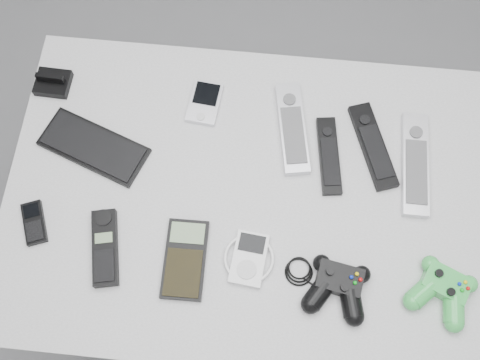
# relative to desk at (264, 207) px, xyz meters

# --- Properties ---
(floor) EXTENTS (3.50, 3.50, 0.00)m
(floor) POSITION_rel_desk_xyz_m (-0.04, 0.08, -0.71)
(floor) COLOR slate
(floor) RESTS_ON ground
(desk) EXTENTS (1.16, 0.74, 0.77)m
(desk) POSITION_rel_desk_xyz_m (0.00, 0.00, 0.00)
(desk) COLOR #969698
(desk) RESTS_ON floor
(pda_keyboard) EXTENTS (0.26, 0.18, 0.02)m
(pda_keyboard) POSITION_rel_desk_xyz_m (-0.40, 0.08, 0.07)
(pda_keyboard) COLOR black
(pda_keyboard) RESTS_ON desk
(dock_bracket) EXTENTS (0.08, 0.07, 0.04)m
(dock_bracket) POSITION_rel_desk_xyz_m (-0.53, 0.23, 0.09)
(dock_bracket) COLOR black
(dock_bracket) RESTS_ON desk
(pda) EXTENTS (0.08, 0.11, 0.02)m
(pda) POSITION_rel_desk_xyz_m (-0.16, 0.22, 0.08)
(pda) COLOR silver
(pda) RESTS_ON desk
(remote_silver_a) EXTENTS (0.10, 0.23, 0.03)m
(remote_silver_a) POSITION_rel_desk_xyz_m (0.05, 0.17, 0.08)
(remote_silver_a) COLOR silver
(remote_silver_a) RESTS_ON desk
(remote_black_a) EXTENTS (0.07, 0.19, 0.02)m
(remote_black_a) POSITION_rel_desk_xyz_m (0.13, 0.11, 0.08)
(remote_black_a) COLOR black
(remote_black_a) RESTS_ON desk
(remote_black_b) EXTENTS (0.12, 0.22, 0.02)m
(remote_black_b) POSITION_rel_desk_xyz_m (0.23, 0.14, 0.08)
(remote_black_b) COLOR black
(remote_black_b) RESTS_ON desk
(remote_silver_b) EXTENTS (0.06, 0.25, 0.02)m
(remote_silver_b) POSITION_rel_desk_xyz_m (0.33, 0.11, 0.08)
(remote_silver_b) COLOR silver
(remote_silver_b) RESTS_ON desk
(mobile_phone) EXTENTS (0.08, 0.10, 0.02)m
(mobile_phone) POSITION_rel_desk_xyz_m (-0.49, -0.11, 0.08)
(mobile_phone) COLOR black
(mobile_phone) RESTS_ON desk
(cordless_handset) EXTENTS (0.08, 0.17, 0.03)m
(cordless_handset) POSITION_rel_desk_xyz_m (-0.33, -0.15, 0.08)
(cordless_handset) COLOR black
(cordless_handset) RESTS_ON desk
(calculator) EXTENTS (0.09, 0.17, 0.02)m
(calculator) POSITION_rel_desk_xyz_m (-0.16, -0.16, 0.08)
(calculator) COLOR black
(calculator) RESTS_ON desk
(mp3_player) EXTENTS (0.12, 0.12, 0.02)m
(mp3_player) POSITION_rel_desk_xyz_m (-0.02, -0.14, 0.08)
(mp3_player) COLOR silver
(mp3_player) RESTS_ON desk
(controller_black) EXTENTS (0.24, 0.18, 0.04)m
(controller_black) POSITION_rel_desk_xyz_m (0.16, -0.18, 0.09)
(controller_black) COLOR black
(controller_black) RESTS_ON desk
(controller_green) EXTENTS (0.17, 0.18, 0.04)m
(controller_green) POSITION_rel_desk_xyz_m (0.38, -0.17, 0.09)
(controller_green) COLOR green
(controller_green) RESTS_ON desk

